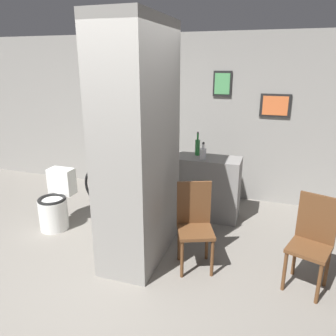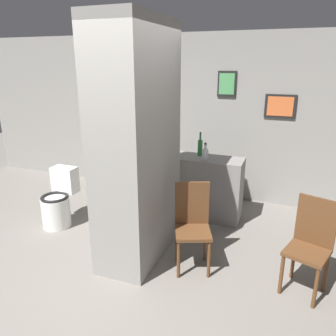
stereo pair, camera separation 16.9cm
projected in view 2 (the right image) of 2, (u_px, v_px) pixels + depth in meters
ground_plane at (104, 277)px, 3.46m from camera, size 14.00×14.00×0.00m
wall_back at (183, 117)px, 5.40m from camera, size 8.00×0.09×2.60m
pillar_center at (138, 146)px, 3.54m from camera, size 0.60×1.20×2.60m
counter_shelf at (203, 187)px, 4.71m from camera, size 1.11×0.44×0.89m
toilet at (59, 202)px, 4.50m from camera, size 0.38×0.54×0.78m
chair_near_pillar at (192, 223)px, 3.52m from camera, size 0.48×0.48×0.95m
chair_by_doorway at (310, 243)px, 3.14m from camera, size 0.47×0.47×0.95m
bicycle at (135, 188)px, 4.91m from camera, size 1.61×0.42×0.76m
bottle_tall at (200, 147)px, 4.64m from camera, size 0.07×0.07×0.34m
bottle_short at (205, 153)px, 4.46m from camera, size 0.09×0.09×0.24m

